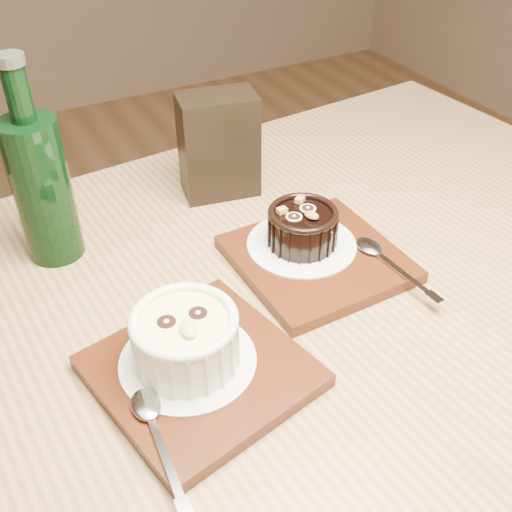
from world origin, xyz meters
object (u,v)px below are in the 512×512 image
Objects in this scene: table at (269,379)px; green_bottle at (42,185)px; tray_left at (201,371)px; ramekin_white at (185,337)px; condiment_stand at (219,146)px; tray_right at (317,259)px; ramekin_dark at (303,226)px.

green_bottle reaches higher than table.
tray_left is 0.04m from ramekin_white.
green_bottle is at bearing -171.80° from condiment_stand.
table is at bearing -148.13° from tray_right.
table is 7.02× the size of tray_right.
ramekin_white is at bearing -157.47° from tray_right.
ramekin_dark reaches higher than tray_right.
table is 0.31m from condiment_stand.
ramekin_white is (-0.10, -0.02, 0.14)m from table.
table is 9.03× the size of condiment_stand.
ramekin_dark is (0.18, 0.12, 0.03)m from tray_left.
tray_left is at bearing -160.68° from table.
green_bottle is (-0.07, 0.26, 0.09)m from tray_left.
ramekin_white is 0.22m from tray_right.
condiment_stand is 0.24m from green_bottle.
tray_right is at bearing -92.01° from ramekin_dark.
table is at bearing -154.51° from ramekin_dark.
tray_right is at bearing -32.48° from green_bottle.
condiment_stand reaches higher than table.
tray_right is 0.21m from condiment_stand.
green_bottle is (-0.06, 0.25, 0.05)m from ramekin_white.
table is at bearing 17.81° from ramekin_white.
tray_left is at bearing -74.36° from green_bottle.
green_bottle reaches higher than tray_left.
ramekin_white reaches higher than tray_right.
table is 15.41× the size of ramekin_dark.
green_bottle is (-0.17, 0.23, 0.18)m from table.
tray_right reaches higher than table.
condiment_stand is at bearing 98.35° from tray_right.
condiment_stand is at bearing 75.61° from table.
tray_right is at bearing 28.03° from ramekin_white.
table is at bearing -104.39° from condiment_stand.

